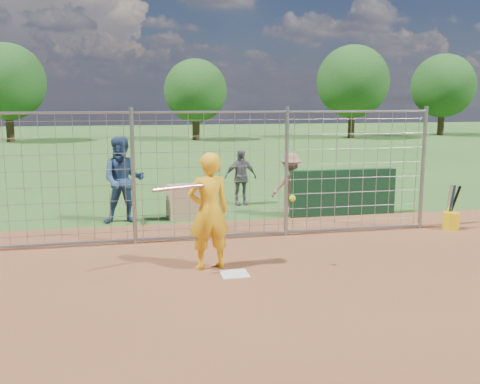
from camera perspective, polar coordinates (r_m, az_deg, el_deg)
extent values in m
plane|color=#2D591E|center=(8.74, -0.85, -8.41)|extent=(100.00, 100.00, 0.00)
plane|color=brown|center=(6.04, 4.88, -17.10)|extent=(18.00, 18.00, 0.00)
cube|color=silver|center=(8.55, -0.59, -8.75)|extent=(0.43, 0.43, 0.02)
cube|color=#11381E|center=(12.95, 10.93, -0.05)|extent=(2.60, 0.20, 1.10)
imported|color=yellow|center=(8.64, -3.35, -2.07)|extent=(0.76, 0.57, 1.91)
imported|color=navy|center=(12.10, -12.34, 1.24)|extent=(1.00, 0.81, 1.95)
imported|color=#58595D|center=(13.95, 0.06, 1.60)|extent=(0.90, 0.45, 1.47)
imported|color=#936850|center=(12.70, 5.40, 0.80)|extent=(1.08, 0.79, 1.50)
cube|color=tan|center=(12.42, -5.81, -1.05)|extent=(0.89, 0.70, 0.80)
cylinder|color=silver|center=(8.23, -6.59, 0.45)|extent=(0.82, 0.38, 0.06)
sphere|color=#CBE618|center=(8.52, 5.61, -0.66)|extent=(0.10, 0.10, 0.10)
cylinder|color=yellow|center=(12.21, 21.58, -2.90)|extent=(0.34, 0.34, 0.38)
cylinder|color=silver|center=(12.15, 21.36, -1.21)|extent=(0.12, 0.28, 0.84)
cylinder|color=navy|center=(12.19, 21.64, -1.19)|extent=(0.07, 0.23, 0.84)
cylinder|color=black|center=(12.21, 21.83, -1.18)|extent=(0.14, 0.34, 0.82)
cylinder|color=gray|center=(10.25, -11.31, 1.60)|extent=(0.08, 0.08, 2.60)
cylinder|color=gray|center=(10.70, 4.97, 2.10)|extent=(0.08, 0.08, 2.60)
cylinder|color=gray|center=(11.92, 18.92, 2.39)|extent=(0.08, 0.08, 2.60)
cylinder|color=gray|center=(10.27, -3.05, 8.51)|extent=(9.00, 0.05, 0.05)
cylinder|color=gray|center=(10.61, -2.93, -4.67)|extent=(9.00, 0.05, 0.05)
cube|color=gray|center=(10.38, -2.99, 1.60)|extent=(9.00, 0.02, 2.50)
cylinder|color=#3F2B19|center=(37.91, -23.36, 6.84)|extent=(0.50, 0.50, 2.52)
sphere|color=#26561E|center=(37.90, -23.63, 10.74)|extent=(4.90, 4.90, 4.90)
cylinder|color=#3F2B19|center=(36.48, -4.72, 7.23)|extent=(0.50, 0.50, 2.16)
sphere|color=#26561E|center=(36.44, -4.77, 10.72)|extent=(4.20, 4.20, 4.20)
cylinder|color=#3F2B19|center=(38.93, 11.80, 7.54)|extent=(0.50, 0.50, 2.59)
sphere|color=#26561E|center=(38.93, 11.94, 11.46)|extent=(5.04, 5.04, 5.04)
cylinder|color=#3F2B19|center=(44.03, 20.66, 7.27)|extent=(0.50, 0.50, 2.45)
sphere|color=#26561E|center=(44.01, 20.86, 10.54)|extent=(4.76, 4.76, 4.76)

